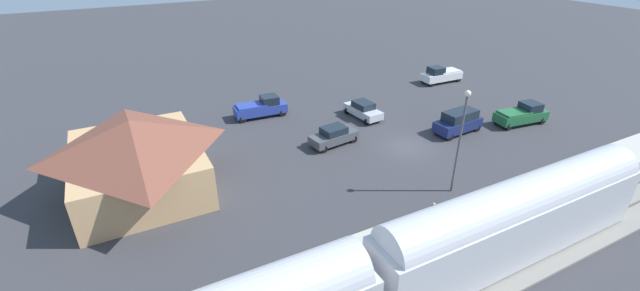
{
  "coord_description": "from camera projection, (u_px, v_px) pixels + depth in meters",
  "views": [
    {
      "loc": [
        -25.64,
        22.36,
        17.21
      ],
      "look_at": [
        2.23,
        7.77,
        1.0
      ],
      "focal_mm": 23.16,
      "sensor_mm": 36.0,
      "label": 1
    }
  ],
  "objects": [
    {
      "name": "station_building",
      "position": [
        136.0,
        154.0,
        30.06
      ],
      "size": [
        11.81,
        9.48,
        5.56
      ],
      "color": "tan",
      "rests_on": "ground"
    },
    {
      "name": "sedan_charcoal",
      "position": [
        334.0,
        136.0,
        37.4
      ],
      "size": [
        2.45,
        4.71,
        1.74
      ],
      "color": "#47494F",
      "rests_on": "ground"
    },
    {
      "name": "pickup_white",
      "position": [
        441.0,
        75.0,
        53.05
      ],
      "size": [
        2.14,
        5.46,
        2.14
      ],
      "color": "white",
      "rests_on": "ground"
    },
    {
      "name": "railway_track",
      "position": [
        546.0,
        236.0,
        26.23
      ],
      "size": [
        4.8,
        70.0,
        0.3
      ],
      "color": "gray",
      "rests_on": "ground"
    },
    {
      "name": "ground_plane",
      "position": [
        407.0,
        147.0,
        37.3
      ],
      "size": [
        200.0,
        200.0,
        0.0
      ],
      "primitive_type": "plane",
      "color": "#38383D"
    },
    {
      "name": "pickup_blue",
      "position": [
        261.0,
        107.0,
        43.12
      ],
      "size": [
        2.31,
        5.52,
        2.14
      ],
      "color": "#283D9E",
      "rests_on": "ground"
    },
    {
      "name": "light_pole_near_platform",
      "position": [
        461.0,
        131.0,
        28.69
      ],
      "size": [
        0.44,
        0.44,
        7.95
      ],
      "color": "#515156",
      "rests_on": "ground"
    },
    {
      "name": "pedestrian_waiting_far",
      "position": [
        433.0,
        212.0,
        26.46
      ],
      "size": [
        0.36,
        0.36,
        1.71
      ],
      "color": "brown",
      "rests_on": "platform"
    },
    {
      "name": "sedan_silver",
      "position": [
        363.0,
        110.0,
        42.9
      ],
      "size": [
        4.64,
        2.57,
        1.74
      ],
      "color": "silver",
      "rests_on": "ground"
    },
    {
      "name": "pedestrian_on_platform",
      "position": [
        428.0,
        223.0,
        25.47
      ],
      "size": [
        0.36,
        0.36,
        1.71
      ],
      "color": "brown",
      "rests_on": "platform"
    },
    {
      "name": "suv_navy",
      "position": [
        459.0,
        122.0,
        39.54
      ],
      "size": [
        2.34,
        5.04,
        2.22
      ],
      "color": "navy",
      "rests_on": "ground"
    },
    {
      "name": "pickup_green",
      "position": [
        522.0,
        114.0,
        41.44
      ],
      "size": [
        2.61,
        5.6,
        2.14
      ],
      "color": "#236638",
      "rests_on": "ground"
    },
    {
      "name": "platform",
      "position": [
        496.0,
        203.0,
        29.36
      ],
      "size": [
        3.2,
        46.0,
        0.3
      ],
      "color": "#B7B2A8",
      "rests_on": "ground"
    }
  ]
}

